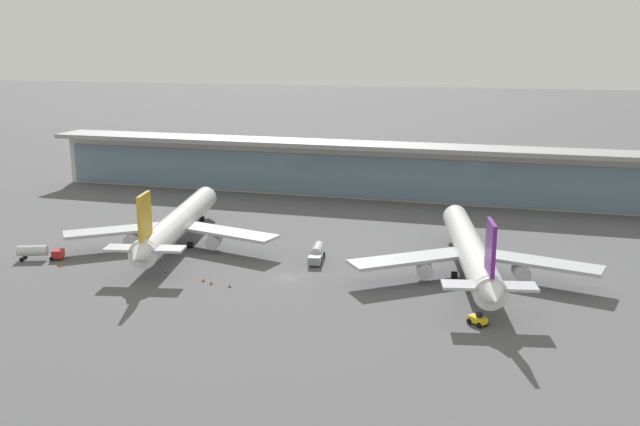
# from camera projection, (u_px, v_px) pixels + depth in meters

# --- Properties ---
(ground_plane) EXTENTS (1200.00, 1200.00, 0.00)m
(ground_plane) POSITION_uv_depth(u_px,v_px,m) (287.00, 278.00, 126.82)
(ground_plane) COLOR #515154
(airliner_left_stand) EXTENTS (43.82, 57.77, 15.49)m
(airliner_left_stand) POSITION_uv_depth(u_px,v_px,m) (178.00, 223.00, 146.04)
(airliner_left_stand) COLOR white
(airliner_left_stand) RESTS_ON ground
(airliner_centre_stand) EXTENTS (43.86, 57.81, 15.49)m
(airliner_centre_stand) POSITION_uv_depth(u_px,v_px,m) (470.00, 250.00, 126.66)
(airliner_centre_stand) COLOR white
(airliner_centre_stand) RESTS_ON ground
(service_truck_near_nose_red) EXTENTS (8.84, 5.17, 2.95)m
(service_truck_near_nose_red) POSITION_uv_depth(u_px,v_px,m) (38.00, 252.00, 136.92)
(service_truck_near_nose_red) COLOR #B21E1E
(service_truck_near_nose_red) RESTS_ON ground
(service_truck_under_wing_grey) EXTENTS (3.70, 8.85, 2.95)m
(service_truck_under_wing_grey) POSITION_uv_depth(u_px,v_px,m) (317.00, 252.00, 136.46)
(service_truck_under_wing_grey) COLOR gray
(service_truck_under_wing_grey) RESTS_ON ground
(service_truck_mid_apron_yellow) EXTENTS (3.31, 3.08, 2.05)m
(service_truck_mid_apron_yellow) POSITION_uv_depth(u_px,v_px,m) (478.00, 320.00, 105.13)
(service_truck_mid_apron_yellow) COLOR yellow
(service_truck_mid_apron_yellow) RESTS_ON ground
(terminal_building) EXTENTS (189.57, 12.80, 15.20)m
(terminal_building) POSITION_uv_depth(u_px,v_px,m) (370.00, 169.00, 192.02)
(terminal_building) COLOR beige
(terminal_building) RESTS_ON ground
(safety_cone_alpha) EXTENTS (0.62, 0.62, 0.70)m
(safety_cone_alpha) POSITION_uv_depth(u_px,v_px,m) (230.00, 285.00, 121.85)
(safety_cone_alpha) COLOR orange
(safety_cone_alpha) RESTS_ON ground
(safety_cone_bravo) EXTENTS (0.62, 0.62, 0.70)m
(safety_cone_bravo) POSITION_uv_depth(u_px,v_px,m) (166.00, 271.00, 129.75)
(safety_cone_bravo) COLOR orange
(safety_cone_bravo) RESTS_ON ground
(safety_cone_charlie) EXTENTS (0.62, 0.62, 0.70)m
(safety_cone_charlie) POSITION_uv_depth(u_px,v_px,m) (211.00, 282.00, 123.36)
(safety_cone_charlie) COLOR orange
(safety_cone_charlie) RESTS_ON ground
(safety_cone_delta) EXTENTS (0.62, 0.62, 0.70)m
(safety_cone_delta) POSITION_uv_depth(u_px,v_px,m) (203.00, 280.00, 124.72)
(safety_cone_delta) COLOR orange
(safety_cone_delta) RESTS_ON ground
(safety_cone_echo) EXTENTS (0.62, 0.62, 0.70)m
(safety_cone_echo) POSITION_uv_depth(u_px,v_px,m) (60.00, 265.00, 133.10)
(safety_cone_echo) COLOR orange
(safety_cone_echo) RESTS_ON ground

